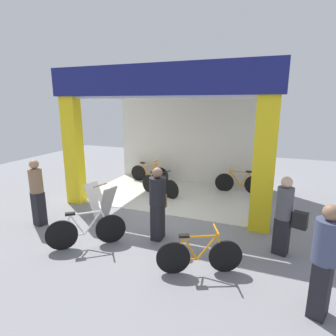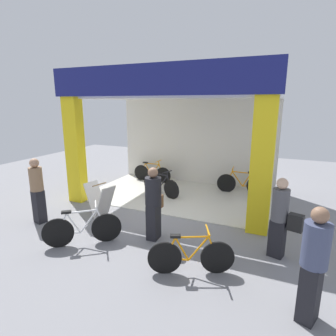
# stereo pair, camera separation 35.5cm
# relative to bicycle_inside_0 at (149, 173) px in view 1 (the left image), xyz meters

# --- Properties ---
(ground_plane) EXTENTS (20.06, 20.06, 0.00)m
(ground_plane) POSITION_rel_bicycle_inside_0_xyz_m (1.57, -2.88, -0.35)
(ground_plane) COLOR gray
(ground_plane) RESTS_ON ground
(shop_facade) EXTENTS (6.23, 3.81, 4.04)m
(shop_facade) POSITION_rel_bicycle_inside_0_xyz_m (1.57, -1.09, 1.81)
(shop_facade) COLOR beige
(shop_facade) RESTS_ON ground
(bicycle_inside_0) EXTENTS (1.61, 0.44, 0.88)m
(bicycle_inside_0) POSITION_rel_bicycle_inside_0_xyz_m (0.00, 0.00, 0.00)
(bicycle_inside_0) COLOR black
(bicycle_inside_0) RESTS_ON ground
(bicycle_inside_1) EXTENTS (1.66, 0.46, 0.91)m
(bicycle_inside_1) POSITION_rel_bicycle_inside_0_xyz_m (3.50, -0.09, 0.01)
(bicycle_inside_1) COLOR black
(bicycle_inside_1) RESTS_ON ground
(bicycle_inside_2) EXTENTS (1.55, 0.62, 0.90)m
(bicycle_inside_2) POSITION_rel_bicycle_inside_0_xyz_m (1.03, -1.39, 0.01)
(bicycle_inside_2) COLOR black
(bicycle_inside_2) RESTS_ON ground
(bicycle_parked_0) EXTENTS (1.36, 1.09, 0.93)m
(bicycle_parked_0) POSITION_rel_bicycle_inside_0_xyz_m (0.85, -5.08, 0.02)
(bicycle_parked_0) COLOR black
(bicycle_parked_0) RESTS_ON ground
(bicycle_parked_1) EXTENTS (1.48, 0.70, 0.88)m
(bicycle_parked_1) POSITION_rel_bicycle_inside_0_xyz_m (3.40, -5.14, -0.00)
(bicycle_parked_1) COLOR black
(bicycle_parked_1) RESTS_ON ground
(sandwich_board_sign) EXTENTS (0.91, 0.64, 0.95)m
(sandwich_board_sign) POSITION_rel_bicycle_inside_0_xyz_m (0.27, -3.67, 0.12)
(sandwich_board_sign) COLOR silver
(sandwich_board_sign) RESTS_ON ground
(pedestrian_0) EXTENTS (0.38, 0.63, 1.70)m
(pedestrian_0) POSITION_rel_bicycle_inside_0_xyz_m (2.17, -4.18, 0.53)
(pedestrian_0) COLOR black
(pedestrian_0) RESTS_ON ground
(pedestrian_1) EXTENTS (0.66, 0.41, 1.67)m
(pedestrian_1) POSITION_rel_bicycle_inside_0_xyz_m (4.85, -3.88, 0.50)
(pedestrian_1) COLOR black
(pedestrian_1) RESTS_ON ground
(pedestrian_2) EXTENTS (0.47, 0.71, 1.75)m
(pedestrian_2) POSITION_rel_bicycle_inside_0_xyz_m (5.33, -5.50, 0.55)
(pedestrian_2) COLOR black
(pedestrian_2) RESTS_ON ground
(pedestrian_3) EXTENTS (0.39, 0.39, 1.72)m
(pedestrian_3) POSITION_rel_bicycle_inside_0_xyz_m (-0.98, -4.60, 0.54)
(pedestrian_3) COLOR black
(pedestrian_3) RESTS_ON ground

